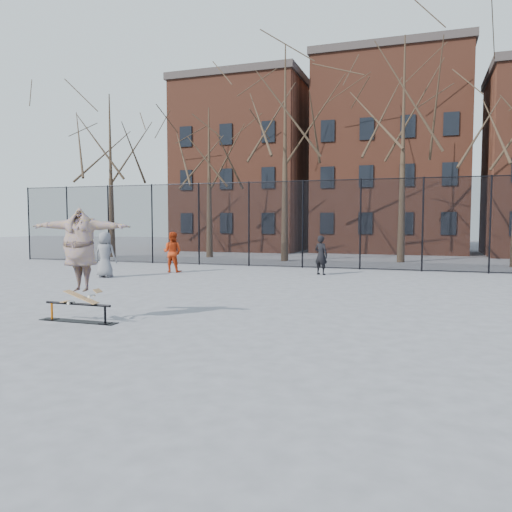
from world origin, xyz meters
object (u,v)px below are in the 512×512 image
(skater, at_px, (80,257))
(skateboard, at_px, (81,301))
(bystander_red, at_px, (172,252))
(bystander_grey, at_px, (105,255))
(skate_rail, at_px, (78,314))
(bystander_black, at_px, (321,255))

(skater, bearing_deg, skateboard, 0.00)
(skater, height_order, bystander_red, skater)
(skateboard, xyz_separation_m, bystander_grey, (-4.62, 7.32, 0.41))
(skate_rail, distance_m, skateboard, 0.31)
(bystander_red, bearing_deg, bystander_black, -172.13)
(skateboard, bearing_deg, skate_rail, 180.00)
(bystander_black, bearing_deg, bystander_grey, 48.74)
(skate_rail, relative_size, skater, 0.85)
(skateboard, xyz_separation_m, bystander_black, (2.96, 10.88, 0.33))
(skate_rail, bearing_deg, skateboard, 0.00)
(bystander_grey, bearing_deg, skateboard, 115.37)
(skate_rail, distance_m, bystander_grey, 8.64)
(skater, bearing_deg, skate_rail, 168.08)
(skater, bearing_deg, bystander_grey, 110.37)
(bystander_grey, height_order, bystander_red, bystander_grey)
(skate_rail, relative_size, skateboard, 2.14)
(skateboard, bearing_deg, bystander_black, 74.79)
(bystander_grey, xyz_separation_m, bystander_black, (7.58, 3.57, -0.08))
(skateboard, xyz_separation_m, bystander_red, (-3.12, 9.84, 0.39))
(skate_rail, bearing_deg, bystander_red, 107.09)
(bystander_grey, bearing_deg, skater, 115.37)
(skater, relative_size, bystander_black, 1.37)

